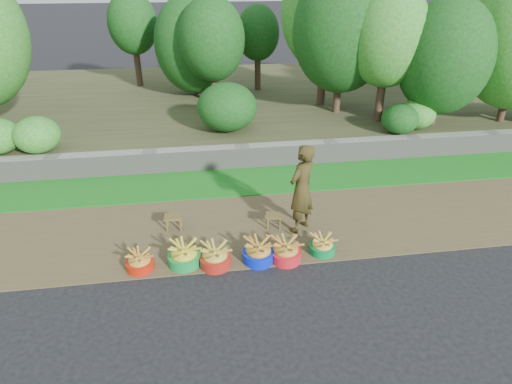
{
  "coord_description": "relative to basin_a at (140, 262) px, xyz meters",
  "views": [
    {
      "loc": [
        -1.08,
        -5.61,
        4.45
      ],
      "look_at": [
        -0.07,
        1.3,
        0.75
      ],
      "focal_mm": 30.0,
      "sensor_mm": 36.0,
      "label": 1
    }
  ],
  "objects": [
    {
      "name": "ground_plane",
      "position": [
        2.15,
        -0.27,
        -0.15
      ],
      "size": [
        120.0,
        120.0,
        0.0
      ],
      "primitive_type": "plane",
      "color": "black",
      "rests_on": "ground"
    },
    {
      "name": "basin_f",
      "position": [
        3.1,
        0.0,
        -0.0
      ],
      "size": [
        0.45,
        0.45,
        0.34
      ],
      "color": "#077A37",
      "rests_on": "ground"
    },
    {
      "name": "dirt_shoulder",
      "position": [
        2.15,
        0.98,
        -0.14
      ],
      "size": [
        80.0,
        2.5,
        0.02
      ],
      "primitive_type": "cube",
      "color": "brown",
      "rests_on": "ground"
    },
    {
      "name": "basin_a",
      "position": [
        0.0,
        0.0,
        0.0
      ],
      "size": [
        0.46,
        0.46,
        0.35
      ],
      "color": "red",
      "rests_on": "ground"
    },
    {
      "name": "basin_c",
      "position": [
        1.23,
        -0.08,
        0.02
      ],
      "size": [
        0.53,
        0.53,
        0.4
      ],
      "color": "#A61E15",
      "rests_on": "ground"
    },
    {
      "name": "basin_d",
      "position": [
        1.97,
        -0.05,
        0.03
      ],
      "size": [
        0.54,
        0.54,
        0.41
      ],
      "color": "#081FD3",
      "rests_on": "ground"
    },
    {
      "name": "grass_verge",
      "position": [
        2.15,
        2.98,
        -0.13
      ],
      "size": [
        80.0,
        1.5,
        0.04
      ],
      "primitive_type": "cube",
      "color": "#19711A",
      "rests_on": "ground"
    },
    {
      "name": "basin_b",
      "position": [
        0.73,
        0.03,
        0.03
      ],
      "size": [
        0.55,
        0.55,
        0.41
      ],
      "color": "#118C38",
      "rests_on": "ground"
    },
    {
      "name": "earth_bank",
      "position": [
        2.15,
        8.73,
        0.1
      ],
      "size": [
        80.0,
        10.0,
        0.5
      ],
      "primitive_type": "cube",
      "color": "#3F4325",
      "rests_on": "ground"
    },
    {
      "name": "retaining_wall",
      "position": [
        2.15,
        3.83,
        0.12
      ],
      "size": [
        80.0,
        0.35,
        0.55
      ],
      "primitive_type": "cube",
      "color": "gray",
      "rests_on": "ground"
    },
    {
      "name": "vendor_woman",
      "position": [
        2.89,
        0.8,
        0.72
      ],
      "size": [
        0.74,
        0.72,
        1.71
      ],
      "primitive_type": "imported",
      "rotation": [
        0.0,
        0.0,
        3.86
      ],
      "color": "black",
      "rests_on": "dirt_shoulder"
    },
    {
      "name": "stool_right",
      "position": [
        2.41,
        0.93,
        0.08
      ],
      "size": [
        0.35,
        0.3,
        0.27
      ],
      "rotation": [
        0.0,
        0.0,
        -0.22
      ],
      "color": "brown",
      "rests_on": "dirt_shoulder"
    },
    {
      "name": "stool_left",
      "position": [
        0.53,
        1.13,
        0.1
      ],
      "size": [
        0.34,
        0.27,
        0.29
      ],
      "rotation": [
        0.0,
        0.0,
        -0.05
      ],
      "color": "brown",
      "rests_on": "dirt_shoulder"
    },
    {
      "name": "vegetation",
      "position": [
        1.17,
        7.14,
        2.43
      ],
      "size": [
        27.22,
        8.29,
        4.45
      ],
      "color": "#3E2C1F",
      "rests_on": "earth_bank"
    },
    {
      "name": "basin_e",
      "position": [
        2.43,
        -0.1,
        0.02
      ],
      "size": [
        0.54,
        0.54,
        0.4
      ],
      "color": "red",
      "rests_on": "ground"
    }
  ]
}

